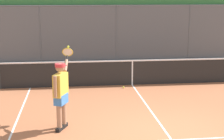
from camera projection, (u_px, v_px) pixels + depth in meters
ground_plane at (166, 132)px, 8.84m from camera, size 60.00×60.00×0.00m
fence_backdrop at (115, 29)px, 18.28m from camera, size 17.95×1.37×3.37m
tennis_net at (132, 72)px, 13.47m from camera, size 9.86×0.09×1.07m
tennis_player at (61, 91)px, 8.89m from camera, size 0.54×1.39×2.00m
tennis_ball_near_baseline at (123, 87)px, 13.07m from camera, size 0.07×0.07×0.07m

